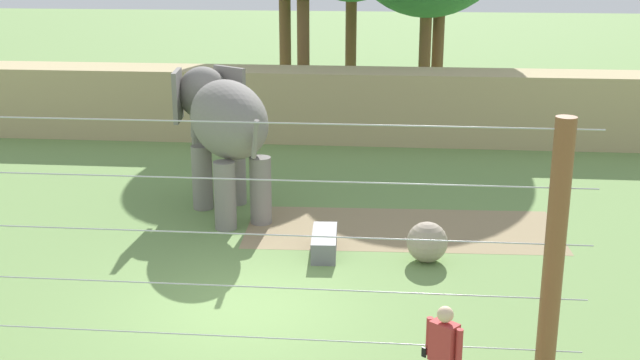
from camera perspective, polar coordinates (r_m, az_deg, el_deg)
The scene contains 8 objects.
ground_plane at distance 14.52m, azimuth -5.27°, elevation -8.95°, with size 120.00×120.00×0.00m, color #6B8E4C.
dirt_patch at distance 18.25m, azimuth 5.79°, elevation -3.45°, with size 6.95×2.80×0.01m, color #937F5B.
embankment_wall at distance 26.06m, azimuth -0.26°, elevation 5.34°, with size 36.00×1.80×2.25m, color tan.
elephant at distance 18.88m, azimuth -6.80°, elevation 4.03°, with size 3.18×3.96×3.26m.
enrichment_ball at distance 16.40m, azimuth 7.56°, elevation -4.36°, with size 0.83×0.83×0.83m, color gray.
cable_fence at distance 11.50m, azimuth -7.78°, elevation -5.00°, with size 10.46×0.28×4.07m.
zookeeper at distance 11.10m, azimuth 8.67°, elevation -12.29°, with size 0.54×0.43×1.67m.
feed_trough at distance 16.74m, azimuth 0.30°, elevation -4.46°, with size 0.58×1.43×0.44m.
Camera 1 is at (2.55, -12.84, 6.27)m, focal length 45.40 mm.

